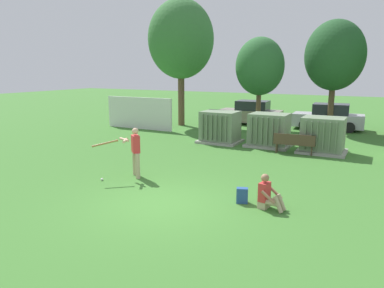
# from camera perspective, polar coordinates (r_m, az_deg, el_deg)

# --- Properties ---
(ground_plane) EXTENTS (96.00, 96.00, 0.00)m
(ground_plane) POSITION_cam_1_polar(r_m,az_deg,el_deg) (10.34, -4.76, -9.40)
(ground_plane) COLOR #3D752D
(fence_panel) EXTENTS (4.80, 0.12, 2.00)m
(fence_panel) POSITION_cam_1_polar(r_m,az_deg,el_deg) (23.23, -8.36, 4.84)
(fence_panel) COLOR silver
(fence_panel) RESTS_ON ground
(transformer_west) EXTENTS (2.10, 1.70, 1.62)m
(transformer_west) POSITION_cam_1_polar(r_m,az_deg,el_deg) (18.68, 4.45, 2.63)
(transformer_west) COLOR #9E9B93
(transformer_west) RESTS_ON ground
(transformer_mid_west) EXTENTS (2.10, 1.70, 1.62)m
(transformer_mid_west) POSITION_cam_1_polar(r_m,az_deg,el_deg) (18.06, 12.05, 2.09)
(transformer_mid_west) COLOR #9E9B93
(transformer_mid_west) RESTS_ON ground
(transformer_mid_east) EXTENTS (2.10, 1.70, 1.62)m
(transformer_mid_east) POSITION_cam_1_polar(r_m,az_deg,el_deg) (17.34, 19.94, 1.26)
(transformer_mid_east) COLOR #9E9B93
(transformer_mid_east) RESTS_ON ground
(park_bench) EXTENTS (1.83, 0.54, 0.92)m
(park_bench) POSITION_cam_1_polar(r_m,az_deg,el_deg) (16.68, 15.81, 0.24)
(park_bench) COLOR #4C3828
(park_bench) RESTS_ON ground
(batter) EXTENTS (1.27, 1.36, 1.74)m
(batter) POSITION_cam_1_polar(r_m,az_deg,el_deg) (12.73, -9.12, -0.90)
(batter) COLOR tan
(batter) RESTS_ON ground
(sports_ball) EXTENTS (0.09, 0.09, 0.09)m
(sports_ball) POSITION_cam_1_polar(r_m,az_deg,el_deg) (12.73, -14.03, -5.43)
(sports_ball) COLOR white
(sports_ball) RESTS_ON ground
(seated_spectator) EXTENTS (0.76, 0.60, 0.96)m
(seated_spectator) POSITION_cam_1_polar(r_m,az_deg,el_deg) (10.07, 11.86, -7.94)
(seated_spectator) COLOR tan
(seated_spectator) RESTS_ON ground
(backpack) EXTENTS (0.37, 0.34, 0.44)m
(backpack) POSITION_cam_1_polar(r_m,az_deg,el_deg) (10.42, 7.91, -8.06)
(backpack) COLOR #264C8C
(backpack) RESTS_ON ground
(tree_left) EXTENTS (4.29, 4.29, 8.20)m
(tree_left) POSITION_cam_1_polar(r_m,az_deg,el_deg) (24.45, -1.76, 16.15)
(tree_left) COLOR brown
(tree_left) RESTS_ON ground
(tree_center_left) EXTENTS (2.96, 2.96, 5.66)m
(tree_center_left) POSITION_cam_1_polar(r_m,az_deg,el_deg) (22.98, 10.65, 11.91)
(tree_center_left) COLOR brown
(tree_center_left) RESTS_ON ground
(tree_center_right) EXTENTS (3.44, 3.44, 6.57)m
(tree_center_right) POSITION_cam_1_polar(r_m,az_deg,el_deg) (23.29, 21.60, 12.82)
(tree_center_right) COLOR brown
(tree_center_right) RESTS_ON ground
(parked_car_leftmost) EXTENTS (4.28, 2.09, 1.62)m
(parked_car_leftmost) POSITION_cam_1_polar(r_m,az_deg,el_deg) (25.33, 9.28, 4.81)
(parked_car_leftmost) COLOR gray
(parked_car_leftmost) RESTS_ON ground
(parked_car_left_of_center) EXTENTS (4.30, 2.12, 1.62)m
(parked_car_left_of_center) POSITION_cam_1_polar(r_m,az_deg,el_deg) (24.30, 20.73, 3.92)
(parked_car_left_of_center) COLOR #B2B2B7
(parked_car_left_of_center) RESTS_ON ground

